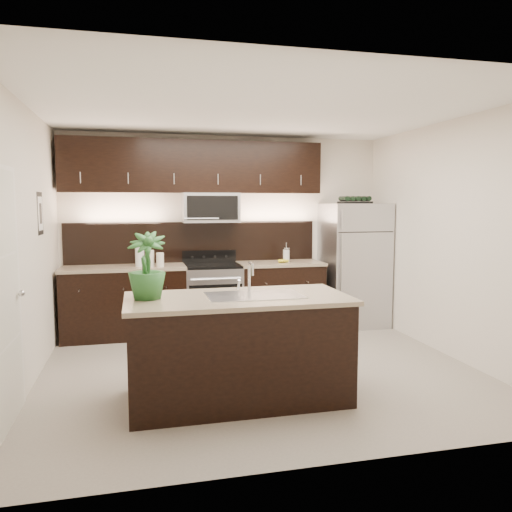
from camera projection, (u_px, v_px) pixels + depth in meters
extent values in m
plane|color=gray|center=(260.00, 369.00, 5.30)|extent=(4.50, 4.50, 0.00)
cube|color=beige|center=(226.00, 232.00, 7.09)|extent=(4.50, 0.02, 2.70)
cube|color=beige|center=(334.00, 267.00, 3.22)|extent=(4.50, 0.02, 2.70)
cube|color=beige|center=(25.00, 247.00, 4.64)|extent=(0.02, 4.00, 2.70)
cube|color=beige|center=(451.00, 239.00, 5.68)|extent=(0.02, 4.00, 2.70)
cube|color=white|center=(260.00, 109.00, 5.02)|extent=(4.50, 4.00, 0.02)
cube|color=silver|center=(8.00, 299.00, 3.91)|extent=(0.04, 0.80, 2.02)
sphere|color=silver|center=(21.00, 293.00, 4.22)|extent=(0.06, 0.06, 0.06)
cube|color=black|center=(40.00, 214.00, 5.34)|extent=(0.01, 0.32, 0.46)
cube|color=white|center=(41.00, 214.00, 5.34)|extent=(0.00, 0.24, 0.36)
cube|color=black|center=(125.00, 303.00, 6.56)|extent=(1.57, 0.62, 0.90)
cube|color=black|center=(280.00, 296.00, 7.05)|extent=(1.16, 0.62, 0.90)
cube|color=#B2B2B7|center=(212.00, 299.00, 6.83)|extent=(0.76, 0.62, 0.90)
cube|color=black|center=(212.00, 266.00, 6.78)|extent=(0.76, 0.60, 0.03)
cube|color=#C2AB92|center=(124.00, 268.00, 6.51)|extent=(1.59, 0.65, 0.04)
cube|color=#C2AB92|center=(280.00, 263.00, 7.00)|extent=(1.18, 0.65, 0.04)
cube|color=black|center=(194.00, 242.00, 6.99)|extent=(3.49, 0.02, 0.56)
cube|color=#B2B2B7|center=(210.00, 208.00, 6.81)|extent=(0.76, 0.40, 0.40)
cube|color=black|center=(195.00, 167.00, 6.73)|extent=(3.49, 0.33, 0.70)
cube|color=black|center=(238.00, 350.00, 4.45)|extent=(1.90, 0.90, 0.90)
cube|color=#C2AB92|center=(238.00, 299.00, 4.40)|extent=(1.96, 0.96, 0.04)
cube|color=silver|center=(254.00, 295.00, 4.44)|extent=(0.84, 0.50, 0.01)
cylinder|color=silver|center=(249.00, 279.00, 4.63)|extent=(0.03, 0.03, 0.24)
cylinder|color=silver|center=(251.00, 264.00, 4.54)|extent=(0.02, 0.14, 0.02)
cylinder|color=silver|center=(253.00, 270.00, 4.48)|extent=(0.02, 0.02, 0.10)
cube|color=#B2B2B7|center=(354.00, 265.00, 7.20)|extent=(0.85, 0.76, 1.76)
cube|color=black|center=(355.00, 202.00, 7.11)|extent=(0.43, 0.27, 0.03)
cylinder|color=black|center=(344.00, 199.00, 7.06)|extent=(0.07, 0.25, 0.07)
cylinder|color=black|center=(350.00, 199.00, 7.08)|extent=(0.07, 0.25, 0.07)
cylinder|color=black|center=(355.00, 199.00, 7.10)|extent=(0.07, 0.25, 0.07)
cylinder|color=black|center=(360.00, 199.00, 7.12)|extent=(0.07, 0.25, 0.07)
cylinder|color=black|center=(366.00, 199.00, 7.14)|extent=(0.07, 0.25, 0.07)
imported|color=#235924|center=(147.00, 266.00, 4.26)|extent=(0.37, 0.37, 0.58)
cylinder|color=silver|center=(140.00, 257.00, 6.50)|extent=(0.12, 0.12, 0.26)
cylinder|color=silver|center=(150.00, 258.00, 6.47)|extent=(0.11, 0.11, 0.21)
cylinder|color=silver|center=(160.00, 260.00, 6.45)|extent=(0.10, 0.10, 0.18)
cylinder|color=silver|center=(286.00, 256.00, 6.96)|extent=(0.09, 0.09, 0.18)
cylinder|color=silver|center=(286.00, 249.00, 6.95)|extent=(0.09, 0.09, 0.02)
cylinder|color=silver|center=(286.00, 246.00, 6.94)|extent=(0.01, 0.01, 0.07)
ellipsoid|color=gold|center=(280.00, 261.00, 6.91)|extent=(0.17, 0.14, 0.05)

